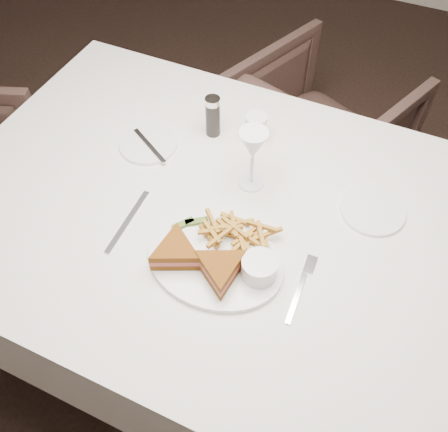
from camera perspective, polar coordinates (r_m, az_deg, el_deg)
ground at (r=1.96m, az=1.50°, el=-9.64°), size 5.00×5.00×0.00m
table at (r=1.55m, az=0.76°, el=-8.46°), size 1.50×1.01×0.75m
chair_far at (r=2.15m, az=10.74°, el=10.09°), size 0.79×0.76×0.63m
table_setting at (r=1.17m, az=0.51°, el=-0.62°), size 0.78×0.63×0.18m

